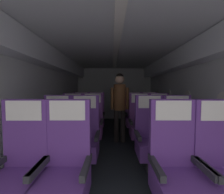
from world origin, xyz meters
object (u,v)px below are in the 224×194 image
(seat_c_right_window, at_px, (141,124))
(flight_attendant, at_px, (120,100))
(seat_a_left_window, at_px, (21,170))
(seat_d_left_aisle, at_px, (97,116))
(seat_c_left_window, at_px, (73,124))
(seat_c_right_aisle, at_px, (161,124))
(seat_a_left_aisle, at_px, (66,170))
(seat_b_left_aisle, at_px, (85,139))
(seat_b_right_window, at_px, (151,138))
(seat_d_right_window, at_px, (134,116))
(seat_d_left_window, at_px, (82,116))
(seat_d_right_aisle, at_px, (150,116))
(seat_b_left_window, at_px, (57,138))
(seat_a_right_window, at_px, (177,170))
(seat_c_left_aisle, at_px, (93,124))
(seat_b_right_aisle, at_px, (180,138))

(seat_c_right_window, xyz_separation_m, flight_attendant, (-0.43, 0.28, 0.52))
(seat_a_left_window, xyz_separation_m, seat_d_left_aisle, (0.44, 2.87, 0.00))
(seat_c_left_window, xyz_separation_m, seat_c_right_aisle, (1.93, -0.01, 0.00))
(seat_a_left_aisle, xyz_separation_m, flight_attendant, (0.63, 2.18, 0.52))
(seat_b_left_aisle, height_order, seat_b_right_window, same)
(seat_b_right_window, xyz_separation_m, seat_d_right_window, (0.00, 1.90, 0.00))
(seat_a_left_aisle, xyz_separation_m, seat_c_left_window, (-0.43, 1.91, 0.00))
(seat_d_left_window, relative_size, seat_d_right_aisle, 1.00)
(seat_b_left_window, bearing_deg, seat_d_left_aisle, 77.03)
(seat_a_right_window, distance_m, seat_d_right_aisle, 2.91)
(seat_c_left_aisle, bearing_deg, seat_a_left_aisle, -90.43)
(seat_c_left_window, bearing_deg, seat_c_right_window, -0.48)
(seat_b_left_aisle, bearing_deg, seat_b_right_aisle, 0.46)
(seat_b_left_window, xyz_separation_m, seat_d_left_aisle, (0.44, 1.91, 0.00))
(seat_a_left_aisle, relative_size, seat_c_right_aisle, 1.00)
(seat_b_left_window, distance_m, seat_d_left_aisle, 1.95)
(seat_d_left_aisle, bearing_deg, seat_c_left_aisle, -89.12)
(seat_c_right_window, bearing_deg, seat_d_right_window, 90.34)
(seat_a_left_aisle, height_order, seat_b_right_window, same)
(seat_a_left_window, distance_m, seat_a_left_aisle, 0.44)
(seat_a_left_aisle, bearing_deg, seat_b_left_aisle, 89.25)
(seat_b_right_window, bearing_deg, seat_d_right_aisle, 76.66)
(seat_b_right_aisle, height_order, seat_c_left_window, same)
(seat_a_left_window, distance_m, seat_b_left_window, 0.97)
(seat_b_left_window, distance_m, flight_attendant, 1.70)
(seat_b_right_window, bearing_deg, seat_d_right_window, 89.97)
(seat_c_left_window, relative_size, seat_d_right_aisle, 1.00)
(seat_a_left_aisle, bearing_deg, seat_b_right_aisle, 32.09)
(seat_d_right_aisle, bearing_deg, seat_b_left_aisle, -127.74)
(seat_a_right_window, distance_m, flight_attendant, 2.28)
(seat_b_left_aisle, xyz_separation_m, seat_d_left_aisle, (-0.01, 1.93, 0.00))
(seat_b_left_window, bearing_deg, seat_b_right_window, -0.28)
(seat_d_left_aisle, relative_size, flight_attendant, 0.72)
(seat_a_left_aisle, xyz_separation_m, seat_d_left_aisle, (-0.00, 2.87, 0.00))
(seat_b_left_window, distance_m, seat_d_right_window, 2.41)
(seat_d_right_aisle, distance_m, seat_d_right_window, 0.46)
(seat_c_left_aisle, bearing_deg, seat_b_right_aisle, -32.96)
(seat_a_left_window, bearing_deg, seat_c_left_aisle, 76.83)
(seat_c_left_aisle, bearing_deg, seat_d_left_aisle, 90.88)
(seat_d_left_aisle, height_order, seat_d_right_aisle, same)
(seat_d_left_window, bearing_deg, seat_c_left_window, -90.15)
(seat_a_right_window, height_order, seat_b_left_window, same)
(seat_b_right_aisle, relative_size, seat_d_left_aisle, 1.00)
(seat_b_left_aisle, distance_m, seat_d_left_aisle, 1.93)
(seat_d_right_window, xyz_separation_m, flight_attendant, (-0.43, -0.67, 0.52))
(seat_a_left_aisle, distance_m, seat_b_right_window, 1.43)
(seat_c_left_aisle, relative_size, seat_c_right_aisle, 1.00)
(seat_d_left_window, bearing_deg, seat_b_left_window, -90.31)
(seat_b_left_window, distance_m, seat_c_right_aisle, 2.16)
(seat_a_right_window, bearing_deg, seat_b_right_aisle, 65.00)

